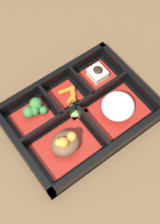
{
  "coord_description": "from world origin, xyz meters",
  "views": [
    {
      "loc": [
        0.21,
        0.27,
        0.67
      ],
      "look_at": [
        0.0,
        0.0,
        0.03
      ],
      "focal_mm": 50.0,
      "sensor_mm": 36.0,
      "label": 1
    }
  ],
  "objects": [
    {
      "name": "ground_plane",
      "position": [
        0.0,
        0.0,
        0.0
      ],
      "size": [
        3.0,
        3.0,
        0.0
      ],
      "primitive_type": "plane",
      "color": "brown"
    },
    {
      "name": "bento_base",
      "position": [
        0.0,
        0.0,
        0.01
      ],
      "size": [
        0.33,
        0.25,
        0.01
      ],
      "color": "black",
      "rests_on": "ground_plane"
    },
    {
      "name": "bento_rim",
      "position": [
        -0.0,
        -0.0,
        0.02
      ],
      "size": [
        0.33,
        0.25,
        0.04
      ],
      "color": "black",
      "rests_on": "ground_plane"
    },
    {
      "name": "bowl_rice",
      "position": [
        -0.08,
        0.05,
        0.03
      ],
      "size": [
        0.13,
        0.1,
        0.05
      ],
      "color": "maroon",
      "rests_on": "bento_base"
    },
    {
      "name": "bowl_stew",
      "position": [
        0.08,
        0.05,
        0.03
      ],
      "size": [
        0.13,
        0.1,
        0.06
      ],
      "color": "maroon",
      "rests_on": "bento_base"
    },
    {
      "name": "bowl_tofu",
      "position": [
        -0.1,
        -0.06,
        0.02
      ],
      "size": [
        0.08,
        0.07,
        0.04
      ],
      "color": "maroon",
      "rests_on": "bento_base"
    },
    {
      "name": "bowl_carrots",
      "position": [
        -0.01,
        -0.06,
        0.02
      ],
      "size": [
        0.07,
        0.07,
        0.02
      ],
      "color": "maroon",
      "rests_on": "bento_base"
    },
    {
      "name": "bowl_greens",
      "position": [
        0.09,
        -0.07,
        0.02
      ],
      "size": [
        0.09,
        0.07,
        0.04
      ],
      "color": "maroon",
      "rests_on": "bento_base"
    },
    {
      "name": "bowl_pickles",
      "position": [
        0.0,
        -0.01,
        0.02
      ],
      "size": [
        0.04,
        0.04,
        0.01
      ],
      "color": "maroon",
      "rests_on": "bento_base"
    }
  ]
}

